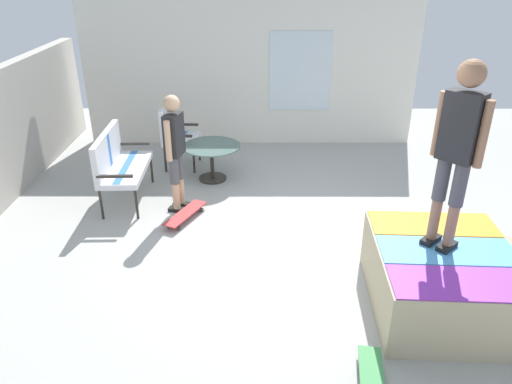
# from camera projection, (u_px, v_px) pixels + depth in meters

# --- Properties ---
(ground_plane) EXTENTS (12.00, 12.00, 0.10)m
(ground_plane) POSITION_uv_depth(u_px,v_px,m) (287.00, 251.00, 5.92)
(ground_plane) COLOR #A8A8A3
(house_facade) EXTENTS (0.23, 6.00, 2.67)m
(house_facade) POSITION_uv_depth(u_px,v_px,m) (251.00, 71.00, 8.73)
(house_facade) COLOR white
(house_facade) RESTS_ON ground_plane
(skate_ramp) EXTENTS (1.65, 2.27, 0.66)m
(skate_ramp) POSITION_uv_depth(u_px,v_px,m) (445.00, 278.00, 4.79)
(skate_ramp) COLOR tan
(skate_ramp) RESTS_ON ground_plane
(patio_bench) EXTENTS (1.26, 0.58, 1.02)m
(patio_bench) POSITION_uv_depth(u_px,v_px,m) (117.00, 160.00, 6.81)
(patio_bench) COLOR #2D2823
(patio_bench) RESTS_ON ground_plane
(patio_chair_near_house) EXTENTS (0.65, 0.58, 1.02)m
(patio_chair_near_house) POSITION_uv_depth(u_px,v_px,m) (174.00, 131.00, 7.94)
(patio_chair_near_house) COLOR #2D2823
(patio_chair_near_house) RESTS_ON ground_plane
(patio_table) EXTENTS (0.90, 0.90, 0.57)m
(patio_table) POSITION_uv_depth(u_px,v_px,m) (212.00, 155.00, 7.54)
(patio_table) COLOR #2D2823
(patio_table) RESTS_ON ground_plane
(person_watching) EXTENTS (0.47, 0.30, 1.63)m
(person_watching) POSITION_uv_depth(u_px,v_px,m) (175.00, 146.00, 6.41)
(person_watching) COLOR black
(person_watching) RESTS_ON ground_plane
(person_skater) EXTENTS (0.37, 0.37, 1.79)m
(person_skater) POSITION_uv_depth(u_px,v_px,m) (458.00, 143.00, 4.27)
(person_skater) COLOR black
(person_skater) RESTS_ON skate_ramp
(skateboard_by_bench) EXTENTS (0.81, 0.52, 0.10)m
(skateboard_by_bench) POSITION_uv_depth(u_px,v_px,m) (185.00, 214.00, 6.50)
(skateboard_by_bench) COLOR #B23838
(skateboard_by_bench) RESTS_ON ground_plane
(skateboard_spare) EXTENTS (0.82, 0.31, 0.10)m
(skateboard_spare) POSITION_uv_depth(u_px,v_px,m) (372.00, 383.00, 3.92)
(skateboard_spare) COLOR #3F8C4C
(skateboard_spare) RESTS_ON ground_plane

